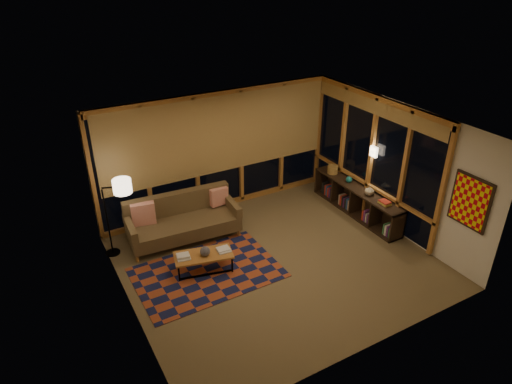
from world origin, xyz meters
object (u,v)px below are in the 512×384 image
coffee_table (204,262)px  floor_lamp (107,219)px  sofa (183,220)px  bookshelf (356,201)px

coffee_table → floor_lamp: floor_lamp is taller
sofa → floor_lamp: (-1.41, 0.22, 0.34)m
bookshelf → floor_lamp: bearing=167.6°
coffee_table → bookshelf: bookshelf is taller
sofa → coffee_table: size_ratio=2.08×
coffee_table → bookshelf: 3.81m
coffee_table → floor_lamp: (-1.35, 1.37, 0.61)m
sofa → bookshelf: (3.73, -0.91, -0.13)m
sofa → coffee_table: (-0.07, -1.15, -0.27)m
sofa → coffee_table: sofa is taller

